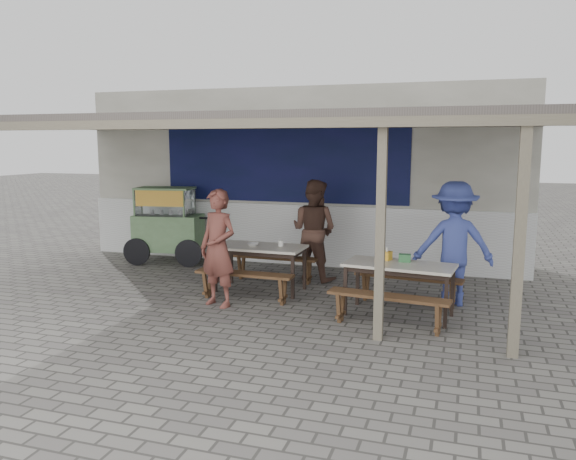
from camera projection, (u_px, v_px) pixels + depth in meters
The scene contains 17 objects.
ground at pixel (233, 303), 8.53m from camera, with size 60.00×60.00×0.00m, color #64615B.
back_wall at pixel (300, 177), 11.63m from camera, with size 9.00×1.28×3.50m.
warung_roof at pixel (254, 124), 8.95m from camera, with size 9.00×4.21×2.81m.
table_left at pixel (260, 250), 9.17m from camera, with size 1.46×0.77×0.75m.
bench_left_street at pixel (244, 279), 8.60m from camera, with size 1.56×0.30×0.45m.
bench_left_wall at pixel (274, 262), 9.84m from camera, with size 1.56×0.30×0.45m.
table_right at pixel (399, 269), 7.81m from camera, with size 1.57×0.86×0.75m.
bench_right_street at pixel (388, 303), 7.32m from camera, with size 1.62×0.46×0.45m.
bench_right_wall at pixel (408, 283), 8.40m from camera, with size 1.62×0.46×0.45m.
vendor_cart at pixel (167, 222), 11.32m from camera, with size 1.86×0.95×1.53m.
patron_street_side at pixel (218, 248), 8.28m from camera, with size 0.64×0.42×1.75m, color brown.
patron_wall_side at pixel (314, 230), 9.89m from camera, with size 0.87×0.68×1.78m, color #4E3329.
patron_right_table at pixel (454, 244), 8.35m from camera, with size 1.20×0.69×1.86m, color #3D4B9F.
tissue_box at pixel (387, 256), 8.04m from camera, with size 0.13×0.13×0.13m, color gold.
donation_box at pixel (405, 258), 7.91m from camera, with size 0.17×0.11×0.11m, color #316F3D.
condiment_jar at pixel (281, 243), 9.13m from camera, with size 0.09×0.09×0.10m, color silver.
condiment_bowl at pixel (253, 244), 9.16m from camera, with size 0.18×0.18×0.04m, color silver.
Camera 1 is at (3.34, -7.59, 2.41)m, focal length 35.00 mm.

